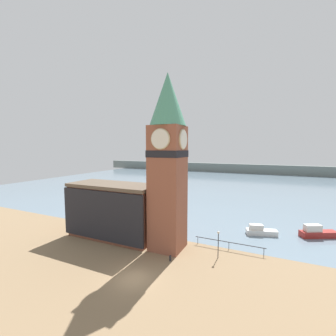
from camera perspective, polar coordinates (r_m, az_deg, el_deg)
name	(u,v)px	position (r m, az deg, el deg)	size (l,w,h in m)	color
ground_plane	(134,278)	(27.19, -8.67, -25.99)	(160.00, 160.00, 0.00)	#846B4C
water	(234,183)	(92.92, 16.47, -3.76)	(160.00, 120.00, 0.00)	slate
far_shoreline	(245,169)	(132.08, 19.02, -0.15)	(180.00, 3.00, 5.00)	slate
pier_railing	(229,243)	(33.71, 15.21, -17.89)	(9.52, 0.08, 1.09)	#232328
clock_tower	(168,157)	(30.45, -0.07, 2.72)	(4.93, 4.93, 23.96)	brown
pier_building	(113,210)	(36.95, -13.79, -10.37)	(14.38, 5.98, 8.45)	brown
boat_near	(260,231)	(40.57, 22.39, -14.58)	(4.95, 2.74, 1.65)	silver
boat_far	(317,233)	(43.62, 33.64, -13.49)	(5.69, 3.90, 2.01)	maroon
mooring_bollard_near	(170,258)	(30.04, 0.58, -21.83)	(0.28, 0.28, 0.75)	black
lamp_post	(218,239)	(30.54, 12.66, -17.17)	(0.32, 0.32, 3.52)	black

